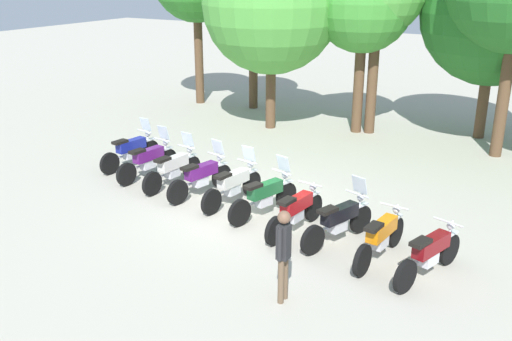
% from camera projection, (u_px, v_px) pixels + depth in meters
% --- Properties ---
extents(ground_plane, '(80.00, 80.00, 0.00)m').
position_uv_depth(ground_plane, '(246.00, 211.00, 13.91)').
color(ground_plane, '#ADA899').
extents(motorcycle_0, '(0.65, 2.19, 1.37)m').
position_uv_depth(motorcycle_0, '(131.00, 150.00, 16.83)').
color(motorcycle_0, black).
rests_on(motorcycle_0, ground_plane).
extents(motorcycle_1, '(0.66, 2.19, 1.37)m').
position_uv_depth(motorcycle_1, '(149.00, 160.00, 16.00)').
color(motorcycle_1, black).
rests_on(motorcycle_1, ground_plane).
extents(motorcycle_2, '(0.62, 2.19, 1.37)m').
position_uv_depth(motorcycle_2, '(173.00, 168.00, 15.35)').
color(motorcycle_2, black).
rests_on(motorcycle_2, ground_plane).
extents(motorcycle_3, '(0.74, 2.17, 1.37)m').
position_uv_depth(motorcycle_3, '(201.00, 176.00, 14.73)').
color(motorcycle_3, black).
rests_on(motorcycle_3, ground_plane).
extents(motorcycle_4, '(0.67, 2.18, 1.37)m').
position_uv_depth(motorcycle_4, '(233.00, 184.00, 14.19)').
color(motorcycle_4, black).
rests_on(motorcycle_4, ground_plane).
extents(motorcycle_5, '(0.83, 2.13, 1.37)m').
position_uv_depth(motorcycle_5, '(265.00, 195.00, 13.51)').
color(motorcycle_5, black).
rests_on(motorcycle_5, ground_plane).
extents(motorcycle_6, '(0.65, 2.19, 0.99)m').
position_uv_depth(motorcycle_6, '(296.00, 211.00, 12.71)').
color(motorcycle_6, black).
rests_on(motorcycle_6, ground_plane).
extents(motorcycle_7, '(0.88, 2.11, 1.37)m').
position_uv_depth(motorcycle_7, '(339.00, 220.00, 12.20)').
color(motorcycle_7, black).
rests_on(motorcycle_7, ground_plane).
extents(motorcycle_8, '(0.64, 2.19, 0.99)m').
position_uv_depth(motorcycle_8, '(381.00, 237.00, 11.49)').
color(motorcycle_8, black).
rests_on(motorcycle_8, ground_plane).
extents(motorcycle_9, '(0.85, 2.13, 0.99)m').
position_uv_depth(motorcycle_9, '(430.00, 253.00, 10.84)').
color(motorcycle_9, black).
rests_on(motorcycle_9, ground_plane).
extents(person_0, '(0.24, 0.40, 1.73)m').
position_uv_depth(person_0, '(284.00, 249.00, 9.88)').
color(person_0, brown).
rests_on(person_0, ground_plane).
extents(tree_2, '(4.80, 4.80, 6.78)m').
position_uv_depth(tree_2, '(271.00, 4.00, 19.66)').
color(tree_2, brown).
rests_on(tree_2, ground_plane).
extents(tree_3, '(3.36, 3.36, 6.15)m').
position_uv_depth(tree_3, '(364.00, 3.00, 19.10)').
color(tree_3, brown).
rests_on(tree_3, ground_plane).
extents(tree_5, '(4.73, 4.73, 6.57)m').
position_uv_depth(tree_5, '(495.00, 12.00, 18.50)').
color(tree_5, brown).
rests_on(tree_5, ground_plane).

